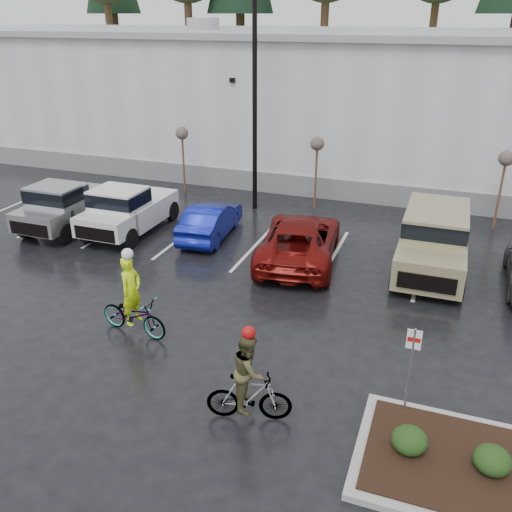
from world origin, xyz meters
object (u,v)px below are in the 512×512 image
(car_blue, at_px, (210,220))
(pickup_silver, at_px, (73,202))
(sapling_west, at_px, (182,137))
(sapling_mid, at_px, (317,148))
(cyclist_olive, at_px, (249,386))
(fire_lane_sign, at_px, (411,362))
(car_red, at_px, (300,240))
(suv_tan, at_px, (433,243))
(cyclist_hivis, at_px, (133,308))
(pickup_white, at_px, (133,206))
(lamppost, at_px, (255,76))
(sapling_east, at_px, (506,163))

(car_blue, bearing_deg, pickup_silver, 2.58)
(sapling_west, xyz_separation_m, pickup_silver, (-2.24, -5.53, -1.75))
(sapling_mid, relative_size, cyclist_olive, 1.39)
(fire_lane_sign, distance_m, car_red, 8.40)
(fire_lane_sign, bearing_deg, suv_tan, 89.81)
(car_red, bearing_deg, cyclist_hivis, 57.14)
(pickup_white, relative_size, cyclist_olive, 2.26)
(fire_lane_sign, distance_m, pickup_white, 13.84)
(lamppost, xyz_separation_m, fire_lane_sign, (7.80, -11.80, -4.28))
(cyclist_olive, bearing_deg, fire_lane_sign, -83.92)
(lamppost, xyz_separation_m, sapling_west, (-4.00, 1.00, -2.96))
(cyclist_hivis, bearing_deg, pickup_white, 39.17)
(suv_tan, height_order, cyclist_olive, cyclist_olive)
(sapling_west, bearing_deg, sapling_east, 0.00)
(suv_tan, bearing_deg, car_blue, 177.77)
(sapling_east, relative_size, cyclist_hivis, 1.27)
(sapling_mid, bearing_deg, cyclist_olive, -81.23)
(sapling_mid, xyz_separation_m, pickup_silver, (-8.74, -5.53, -1.75))
(car_blue, height_order, suv_tan, suv_tan)
(sapling_mid, distance_m, car_red, 6.07)
(sapling_mid, height_order, pickup_silver, sapling_mid)
(fire_lane_sign, bearing_deg, sapling_east, 80.25)
(fire_lane_sign, relative_size, cyclist_olive, 0.96)
(pickup_silver, relative_size, cyclist_olive, 2.26)
(sapling_mid, relative_size, cyclist_hivis, 1.27)
(sapling_west, xyz_separation_m, pickup_white, (0.31, -5.10, -1.75))
(pickup_white, height_order, car_red, pickup_white)
(lamppost, bearing_deg, suv_tan, -27.48)
(sapling_mid, bearing_deg, fire_lane_sign, -67.51)
(sapling_mid, xyz_separation_m, car_blue, (-2.96, -4.75, -2.06))
(sapling_east, bearing_deg, pickup_white, -159.58)
(sapling_east, relative_size, cyclist_olive, 1.39)
(sapling_west, relative_size, sapling_east, 1.00)
(pickup_white, distance_m, suv_tan, 11.51)
(cyclist_hivis, bearing_deg, lamppost, 10.12)
(car_blue, height_order, cyclist_hivis, cyclist_hivis)
(sapling_mid, xyz_separation_m, cyclist_hivis, (-1.99, -11.88, -1.96))
(fire_lane_sign, bearing_deg, car_blue, 135.72)
(fire_lane_sign, bearing_deg, lamppost, 123.46)
(cyclist_olive, bearing_deg, sapling_mid, -6.45)
(lamppost, distance_m, sapling_east, 10.48)
(sapling_west, relative_size, pickup_white, 0.62)
(suv_tan, bearing_deg, cyclist_hivis, -137.03)
(sapling_east, xyz_separation_m, car_blue, (-10.46, -4.75, -2.06))
(sapling_mid, distance_m, pickup_silver, 10.49)
(lamppost, xyz_separation_m, car_blue, (-0.46, -3.75, -5.02))
(sapling_west, distance_m, car_red, 9.53)
(pickup_silver, bearing_deg, pickup_white, 9.62)
(pickup_white, relative_size, cyclist_hivis, 2.07)
(car_blue, distance_m, car_red, 3.97)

